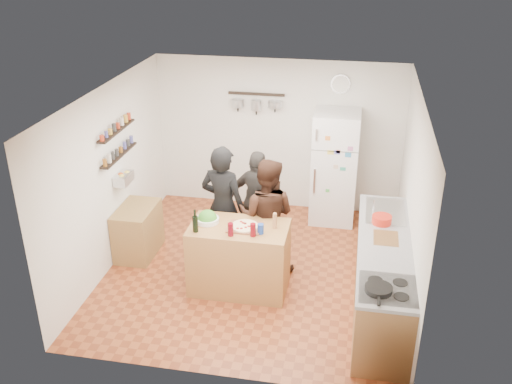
% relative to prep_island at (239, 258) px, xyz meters
% --- Properties ---
extents(room_shell, '(4.20, 4.20, 4.20)m').
position_rel_prep_island_xyz_m(room_shell, '(0.12, 0.84, 0.79)').
color(room_shell, brown).
rests_on(room_shell, ground).
extents(prep_island, '(1.25, 0.72, 0.91)m').
position_rel_prep_island_xyz_m(prep_island, '(0.00, 0.00, 0.00)').
color(prep_island, '#A6733D').
rests_on(prep_island, floor).
extents(pizza_board, '(0.42, 0.34, 0.02)m').
position_rel_prep_island_xyz_m(pizza_board, '(0.08, -0.02, 0.47)').
color(pizza_board, brown).
rests_on(pizza_board, prep_island).
extents(pizza, '(0.34, 0.34, 0.02)m').
position_rel_prep_island_xyz_m(pizza, '(0.08, -0.02, 0.48)').
color(pizza, beige).
rests_on(pizza, pizza_board).
extents(salad_bowl, '(0.30, 0.30, 0.06)m').
position_rel_prep_island_xyz_m(salad_bowl, '(-0.42, 0.05, 0.48)').
color(salad_bowl, silver).
rests_on(salad_bowl, prep_island).
extents(wine_bottle, '(0.07, 0.07, 0.21)m').
position_rel_prep_island_xyz_m(wine_bottle, '(-0.50, -0.22, 0.56)').
color(wine_bottle, black).
rests_on(wine_bottle, prep_island).
extents(wine_glass_near, '(0.07, 0.07, 0.17)m').
position_rel_prep_island_xyz_m(wine_glass_near, '(-0.05, -0.24, 0.54)').
color(wine_glass_near, '#5A0712').
rests_on(wine_glass_near, prep_island).
extents(wine_glass_far, '(0.07, 0.07, 0.17)m').
position_rel_prep_island_xyz_m(wine_glass_far, '(0.22, -0.20, 0.54)').
color(wine_glass_far, '#5E080F').
rests_on(wine_glass_far, prep_island).
extents(pepper_mill, '(0.05, 0.05, 0.17)m').
position_rel_prep_island_xyz_m(pepper_mill, '(0.45, 0.05, 0.54)').
color(pepper_mill, '#A06C43').
rests_on(pepper_mill, prep_island).
extents(salt_canister, '(0.08, 0.08, 0.13)m').
position_rel_prep_island_xyz_m(salt_canister, '(0.30, -0.12, 0.52)').
color(salt_canister, navy).
rests_on(salt_canister, prep_island).
extents(person_left, '(0.72, 0.55, 1.75)m').
position_rel_prep_island_xyz_m(person_left, '(-0.35, 0.58, 0.42)').
color(person_left, black).
rests_on(person_left, floor).
extents(person_center, '(0.84, 0.68, 1.64)m').
position_rel_prep_island_xyz_m(person_center, '(0.27, 0.52, 0.36)').
color(person_center, black).
rests_on(person_center, floor).
extents(person_back, '(0.95, 0.63, 1.50)m').
position_rel_prep_island_xyz_m(person_back, '(0.04, 1.11, 0.29)').
color(person_back, '#2E2B29').
rests_on(person_back, floor).
extents(counter_run, '(0.63, 2.63, 0.90)m').
position_rel_prep_island_xyz_m(counter_run, '(1.82, -0.10, -0.01)').
color(counter_run, '#9E7042').
rests_on(counter_run, floor).
extents(stove_top, '(0.60, 0.62, 0.02)m').
position_rel_prep_island_xyz_m(stove_top, '(1.82, -1.05, 0.46)').
color(stove_top, white).
rests_on(stove_top, counter_run).
extents(skillet, '(0.29, 0.29, 0.06)m').
position_rel_prep_island_xyz_m(skillet, '(1.72, -1.12, 0.49)').
color(skillet, black).
rests_on(skillet, stove_top).
extents(sink, '(0.50, 0.80, 0.03)m').
position_rel_prep_island_xyz_m(sink, '(1.82, 0.75, 0.46)').
color(sink, silver).
rests_on(sink, counter_run).
extents(cutting_board, '(0.30, 0.40, 0.02)m').
position_rel_prep_island_xyz_m(cutting_board, '(1.82, 0.03, 0.46)').
color(cutting_board, '#9B6938').
rests_on(cutting_board, counter_run).
extents(red_bowl, '(0.25, 0.25, 0.10)m').
position_rel_prep_island_xyz_m(red_bowl, '(1.77, 0.41, 0.52)').
color(red_bowl, red).
rests_on(red_bowl, counter_run).
extents(fridge, '(0.70, 0.68, 1.80)m').
position_rel_prep_island_xyz_m(fridge, '(1.07, 2.20, 0.45)').
color(fridge, white).
rests_on(fridge, floor).
extents(wall_clock, '(0.30, 0.03, 0.30)m').
position_rel_prep_island_xyz_m(wall_clock, '(1.07, 2.53, 1.69)').
color(wall_clock, silver).
rests_on(wall_clock, back_wall).
extents(spice_shelf_lower, '(0.12, 1.00, 0.02)m').
position_rel_prep_island_xyz_m(spice_shelf_lower, '(-1.81, 0.65, 1.04)').
color(spice_shelf_lower, black).
rests_on(spice_shelf_lower, left_wall).
extents(spice_shelf_upper, '(0.12, 1.00, 0.02)m').
position_rel_prep_island_xyz_m(spice_shelf_upper, '(-1.81, 0.65, 1.40)').
color(spice_shelf_upper, black).
rests_on(spice_shelf_upper, left_wall).
extents(produce_basket, '(0.18, 0.35, 0.14)m').
position_rel_prep_island_xyz_m(produce_basket, '(-1.78, 0.65, 0.69)').
color(produce_basket, silver).
rests_on(produce_basket, left_wall).
extents(side_table, '(0.50, 0.80, 0.73)m').
position_rel_prep_island_xyz_m(side_table, '(-1.62, 0.59, -0.09)').
color(side_table, olive).
rests_on(side_table, floor).
extents(pot_rack, '(0.90, 0.04, 0.04)m').
position_rel_prep_island_xyz_m(pot_rack, '(-0.23, 2.45, 1.49)').
color(pot_rack, black).
rests_on(pot_rack, back_wall).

